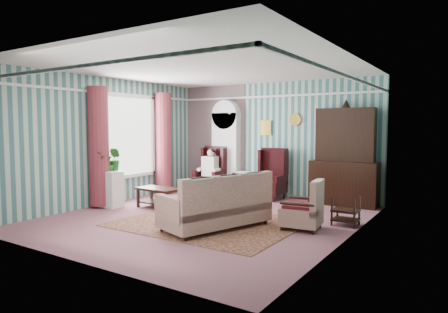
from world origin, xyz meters
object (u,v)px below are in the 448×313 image
Objects in this scene: wingback_right at (269,174)px; bookcase at (226,151)px; wingback_left at (210,170)px; dresser_hutch at (344,153)px; seated_woman at (210,171)px; sofa at (216,201)px; nest_table at (346,210)px; floral_armchair at (302,199)px; coffee_table at (158,198)px; plant_stand at (110,189)px; round_side_table at (242,184)px.

bookcase is at bearing 165.43° from wingback_right.
wingback_left is at bearing -122.66° from bookcase.
seated_woman is at bearing -175.59° from dresser_hutch.
wingback_left is (-3.50, -0.27, -0.55)m from dresser_hutch.
nest_table is at bearing -33.68° from sofa.
wingback_right is at bearing -14.57° from bookcase.
floral_armchair is 1.09× the size of coffee_table.
bookcase reaches higher than floral_armchair.
plant_stand is 0.75× the size of floral_armchair.
dresser_hutch is 1.89× the size of wingback_left.
nest_table is 0.68× the size of plant_stand.
wingback_right is 2.85m from floral_armchair.
sofa is at bearing -81.41° from wingback_right.
dresser_hutch is 4.37× the size of nest_table.
plant_stand is at bearing -108.49° from bookcase.
wingback_left is 1.06× the size of seated_woman.
plant_stand is 1.12m from coffee_table.
sofa is at bearing -67.52° from round_side_table.
nest_table is (4.07, -1.55, -0.32)m from seated_woman.
coffee_table is (-2.01, 0.74, -0.25)m from sofa.
wingback_left reaches higher than nest_table.
seated_woman is (-1.75, 0.00, -0.04)m from wingback_right.
nest_table is (2.32, -1.55, -0.35)m from wingback_right.
bookcase is at bearing 48.46° from sofa.
dresser_hutch is at bearing 37.41° from coffee_table.
plant_stand is at bearing 103.76° from sofa.
plant_stand is (-2.55, -2.75, -0.22)m from wingback_right.
coffee_table is (0.19, -2.26, -0.40)m from wingback_left.
round_side_table is (-0.85, 0.15, -0.33)m from wingback_right.
floral_armchair is at bearing -129.16° from nest_table.
dresser_hutch is at bearing 4.41° from wingback_left.
floral_armchair is at bearing -42.71° from round_side_table.
round_side_table is 0.56× the size of floral_armchair.
coffee_table is at bearing 88.33° from sofa.
dresser_hutch is at bearing 2.64° from round_side_table.
wingback_left is 2.30m from coffee_table.
floral_armchair is (3.50, -2.25, -0.09)m from wingback_left.
nest_table is at bearing 10.38° from coffee_table.
bookcase is at bearing 71.51° from plant_stand.
seated_woman reaches higher than floral_armchair.
seated_woman is at bearing 94.86° from coffee_table.
seated_woman is 3.72m from sofa.
wingback_right is 2.08× the size of round_side_table.
coffee_table is (-0.06, -2.65, -0.90)m from bookcase.
sofa is 2.01× the size of coffee_table.
nest_table is at bearing -46.29° from floral_armchair.
sofa is 2.16m from coffee_table.
sofa is (1.95, -3.39, -0.65)m from bookcase.
bookcase is at bearing 57.34° from wingback_left.
sofa is at bearing -4.74° from plant_stand.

